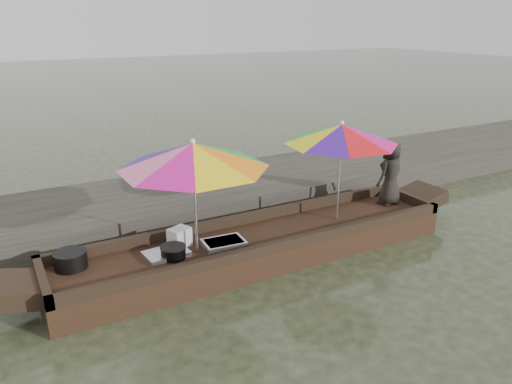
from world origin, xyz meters
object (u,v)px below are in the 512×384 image
boat_hull (259,247)px  umbrella_bow (195,197)px  cooking_pot (70,260)px  tray_scallop (166,254)px  charcoal_grill (173,253)px  supply_bag (180,237)px  umbrella_stern (339,171)px  tray_crayfish (224,244)px  vendor (391,173)px

boat_hull → umbrella_bow: (-0.97, 0.00, 0.95)m
boat_hull → cooking_pot: bearing=172.6°
tray_scallop → charcoal_grill: bearing=-59.3°
tray_scallop → charcoal_grill: charcoal_grill is taller
supply_bag → umbrella_stern: size_ratio=0.16×
charcoal_grill → umbrella_bow: umbrella_bow is taller
tray_crayfish → cooking_pot: bearing=168.7°
boat_hull → charcoal_grill: 1.35m
umbrella_bow → umbrella_stern: size_ratio=1.14×
cooking_pot → umbrella_bow: bearing=-11.8°
tray_crayfish → umbrella_bow: size_ratio=0.29×
charcoal_grill → umbrella_stern: umbrella_stern is taller
vendor → umbrella_stern: size_ratio=0.63×
charcoal_grill → supply_bag: (0.21, 0.31, 0.05)m
charcoal_grill → umbrella_bow: (0.36, 0.04, 0.70)m
vendor → umbrella_bow: bearing=-9.6°
vendor → charcoal_grill: bearing=-9.2°
umbrella_bow → vendor: bearing=1.9°
supply_bag → cooking_pot: bearing=177.4°
boat_hull → cooking_pot: (-2.55, 0.33, 0.28)m
tray_crayfish → umbrella_stern: (1.99, 0.06, 0.73)m
umbrella_stern → boat_hull: bearing=180.0°
umbrella_bow → boat_hull: bearing=0.0°
vendor → umbrella_stern: bearing=-5.7°
boat_hull → tray_crayfish: size_ratio=10.49×
cooking_pot → charcoal_grill: cooking_pot is taller
boat_hull → cooking_pot: cooking_pot is taller
boat_hull → tray_scallop: (-1.38, 0.06, 0.21)m
tray_scallop → umbrella_bow: (0.42, -0.06, 0.74)m
umbrella_bow → tray_scallop: bearing=171.2°
cooking_pot → charcoal_grill: (1.22, -0.37, -0.03)m
tray_crayfish → supply_bag: (-0.52, 0.33, 0.09)m
cooking_pot → umbrella_bow: umbrella_bow is taller
tray_crayfish → supply_bag: supply_bag is taller
boat_hull → vendor: vendor is taller
tray_crayfish → charcoal_grill: size_ratio=1.75×
vendor → boat_hull: bearing=-8.8°
cooking_pot → vendor: 5.15m
cooking_pot → supply_bag: bearing=-2.6°
tray_scallop → cooking_pot: bearing=167.1°
vendor → cooking_pot: bearing=-13.9°
tray_scallop → supply_bag: (0.27, 0.20, 0.10)m
cooking_pot → tray_crayfish: cooking_pot is taller
cooking_pot → umbrella_bow: 1.75m
tray_scallop → umbrella_stern: umbrella_stern is taller
charcoal_grill → umbrella_stern: size_ratio=0.19×
boat_hull → cooking_pot: 2.58m
charcoal_grill → tray_scallop: bearing=120.7°
tray_scallop → supply_bag: bearing=36.9°
tray_crayfish → vendor: vendor is taller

